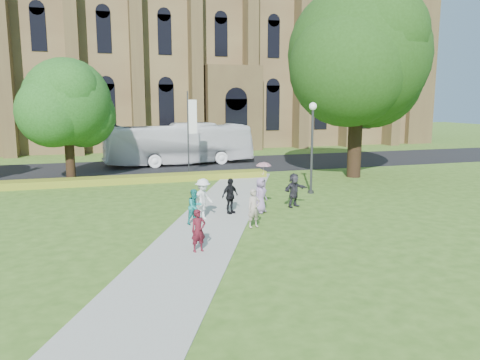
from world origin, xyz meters
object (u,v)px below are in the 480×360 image
object	(u,v)px
streetlamp	(312,137)
tour_coach	(179,144)
pedestrian_0	(198,231)
large_tree	(358,55)

from	to	relation	value
streetlamp	tour_coach	bearing A→B (deg)	109.45
pedestrian_0	tour_coach	bearing A→B (deg)	68.14
streetlamp	large_tree	xyz separation A→B (m)	(5.50, 4.50, 5.07)
tour_coach	pedestrian_0	bearing A→B (deg)	166.22
streetlamp	large_tree	world-z (taller)	large_tree
large_tree	tour_coach	distance (m)	16.03
streetlamp	large_tree	distance (m)	8.73
large_tree	tour_coach	world-z (taller)	large_tree
streetlamp	tour_coach	size ratio (longest dim) A/B	0.42
tour_coach	pedestrian_0	world-z (taller)	tour_coach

